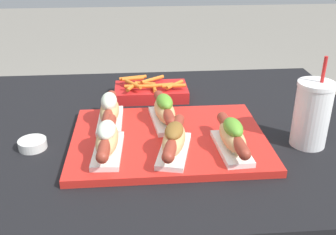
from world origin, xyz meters
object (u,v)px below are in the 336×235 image
Objects in this scene: serving_tray at (169,139)px; hot_dog_2 at (232,137)px; hot_dog_4 at (165,110)px; hot_dog_3 at (110,110)px; hot_dog_1 at (174,140)px; hot_dog_0 at (107,139)px; drink_cup at (312,114)px; sauce_bowl at (32,144)px; fries_basket at (152,91)px.

hot_dog_2 is (0.14, -0.08, 0.04)m from serving_tray.
hot_dog_3 is at bearing 175.95° from hot_dog_4.
hot_dog_3 reaches higher than hot_dog_2.
serving_tray is 0.09m from hot_dog_1.
hot_dog_2 is (0.28, -0.01, 0.00)m from hot_dog_0.
drink_cup is (0.20, 0.04, 0.03)m from hot_dog_2.
hot_dog_2 is 0.32m from hot_dog_3.
hot_dog_1 reaches higher than serving_tray.
hot_dog_4 is at bearing 13.40° from sauce_bowl.
hot_dog_0 reaches higher than sauce_bowl.
drink_cup is at bearing -6.01° from serving_tray.
hot_dog_3 is 0.91× the size of fries_basket.
hot_dog_1 is at bearing -179.45° from hot_dog_2.
serving_tray is 7.05× the size of sauce_bowl.
hot_dog_0 is 0.91× the size of fries_basket.
hot_dog_0 is 1.02× the size of hot_dog_1.
hot_dog_0 is at bearing -89.08° from hot_dog_3.
hot_dog_3 reaches higher than hot_dog_0.
hot_dog_3 is at bearing 149.48° from serving_tray.
hot_dog_3 is at bearing 132.13° from hot_dog_1.
hot_dog_1 is at bearing -47.87° from hot_dog_3.
serving_tray is 0.29m from fries_basket.
hot_dog_0 is 0.91× the size of drink_cup.
hot_dog_2 is 0.47m from sauce_bowl.
hot_dog_3 is at bearing 149.69° from hot_dog_2.
drink_cup is 0.49m from fries_basket.
sauce_bowl is at bearing -154.39° from hot_dog_3.
hot_dog_2 is (0.13, 0.00, 0.00)m from hot_dog_1.
hot_dog_3 is at bearing -120.02° from fries_basket.
hot_dog_4 reaches higher than sauce_bowl.
hot_dog_4 reaches higher than hot_dog_1.
hot_dog_0 is at bearing -20.08° from sauce_bowl.
fries_basket reaches higher than serving_tray.
drink_cup is (0.48, -0.12, 0.03)m from hot_dog_3.
fries_basket is at bearing 44.25° from sauce_bowl.
hot_dog_4 is (-0.14, 0.15, -0.00)m from hot_dog_2.
hot_dog_2 is at bearing -66.07° from fries_basket.
hot_dog_4 is 0.35m from drink_cup.
serving_tray is 2.34× the size of hot_dog_4.
hot_dog_0 is 0.20m from hot_dog_4.
hot_dog_2 reaches higher than hot_dog_1.
hot_dog_3 reaches higher than fries_basket.
serving_tray is 0.32m from sauce_bowl.
fries_basket is at bearing 96.06° from hot_dog_4.
sauce_bowl is at bearing -135.75° from fries_basket.
hot_dog_3 is 0.14m from hot_dog_4.
serving_tray is 0.09m from hot_dog_4.
hot_dog_0 is at bearing -133.96° from hot_dog_4.
serving_tray is at bearing 93.61° from hot_dog_1.
hot_dog_0 is at bearing 175.11° from hot_dog_1.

